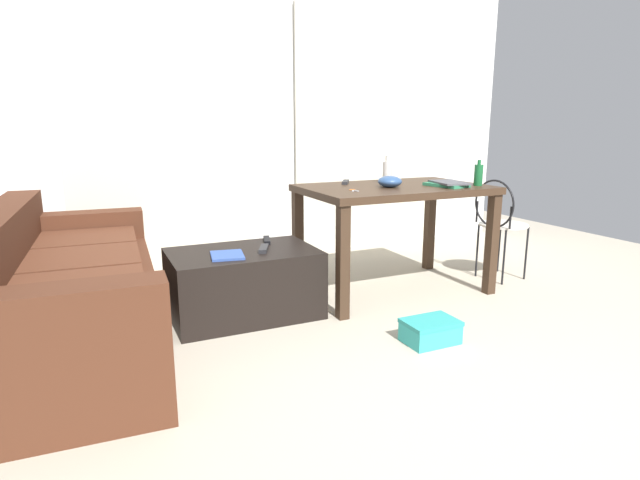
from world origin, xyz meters
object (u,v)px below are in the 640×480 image
(book_stack, at_px, (447,184))
(tv_remote_on_table, at_px, (345,182))
(bottle_near, at_px, (387,172))
(magazine, at_px, (227,255))
(shoebox, at_px, (430,331))
(wire_chair, at_px, (499,218))
(scissors, at_px, (353,190))
(bottle_far, at_px, (478,175))
(bowl, at_px, (390,182))
(tv_remote_secondary, at_px, (264,249))
(coffee_table, at_px, (244,283))
(craft_table, at_px, (394,200))
(tv_remote_primary, at_px, (267,240))
(couch, at_px, (66,295))

(book_stack, distance_m, tv_remote_on_table, 0.75)
(bottle_near, xyz_separation_m, magazine, (-1.33, -0.30, -0.43))
(book_stack, height_order, magazine, book_stack)
(magazine, bearing_deg, shoebox, -28.44)
(bottle_near, bearing_deg, wire_chair, -17.03)
(tv_remote_on_table, relative_size, scissors, 1.73)
(bottle_far, bearing_deg, bowl, 163.81)
(bottle_near, relative_size, tv_remote_secondary, 1.12)
(coffee_table, bearing_deg, craft_table, 2.34)
(coffee_table, relative_size, bottle_far, 5.00)
(bowl, xyz_separation_m, book_stack, (0.40, -0.13, -0.02))
(coffee_table, distance_m, tv_remote_on_table, 1.13)
(scissors, distance_m, shoebox, 1.09)
(coffee_table, height_order, tv_remote_secondary, tv_remote_secondary)
(bottle_near, distance_m, tv_remote_on_table, 0.32)
(craft_table, xyz_separation_m, book_stack, (0.32, -0.19, 0.12))
(bowl, distance_m, tv_remote_primary, 0.96)
(tv_remote_on_table, relative_size, tv_remote_primary, 0.94)
(craft_table, distance_m, bottle_far, 0.64)
(tv_remote_primary, distance_m, shoebox, 1.27)
(bottle_far, relative_size, tv_remote_on_table, 1.04)
(bowl, relative_size, shoebox, 0.55)
(craft_table, distance_m, bowl, 0.18)
(bottle_far, bearing_deg, book_stack, 167.09)
(magazine, bearing_deg, wire_chair, 10.64)
(magazine, bearing_deg, bottle_near, 22.65)
(tv_remote_primary, relative_size, shoebox, 0.62)
(bottle_near, distance_m, bowl, 0.24)
(craft_table, height_order, bottle_near, bottle_near)
(tv_remote_primary, bearing_deg, craft_table, 8.50)
(bowl, relative_size, book_stack, 0.51)
(tv_remote_on_table, xyz_separation_m, magazine, (-1.04, -0.43, -0.36))
(couch, relative_size, coffee_table, 2.24)
(couch, bearing_deg, tv_remote_secondary, 1.64)
(bowl, height_order, book_stack, bowl)
(craft_table, height_order, tv_remote_on_table, tv_remote_on_table)
(scissors, xyz_separation_m, tv_remote_primary, (-0.54, 0.24, -0.34))
(wire_chair, xyz_separation_m, bottle_far, (-0.35, -0.13, 0.36))
(coffee_table, distance_m, tv_remote_primary, 0.37)
(bottle_far, bearing_deg, shoebox, -142.64)
(bottle_far, bearing_deg, tv_remote_secondary, 174.87)
(craft_table, height_order, bottle_far, bottle_far)
(shoebox, bearing_deg, tv_remote_primary, 120.73)
(couch, xyz_separation_m, tv_remote_primary, (1.26, 0.26, 0.14))
(wire_chair, height_order, tv_remote_primary, wire_chair)
(bottle_near, bearing_deg, book_stack, -49.68)
(magazine, bearing_deg, tv_remote_secondary, 20.81)
(coffee_table, distance_m, wire_chair, 2.10)
(craft_table, bearing_deg, bottle_near, 78.26)
(book_stack, height_order, scissors, book_stack)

